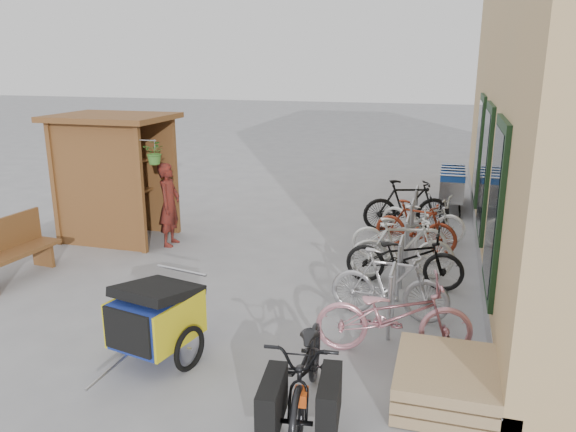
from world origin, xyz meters
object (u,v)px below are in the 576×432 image
(bike_4, at_px, (399,234))
(bike_5, at_px, (416,226))
(bench, at_px, (10,249))
(bike_1, at_px, (390,284))
(bike_7, at_px, (407,206))
(kiosk, at_px, (110,160))
(bike_6, at_px, (423,217))
(person_kiosk, at_px, (169,205))
(pallet_stack, at_px, (445,382))
(shopping_carts, at_px, (452,183))
(child_trailer, at_px, (156,316))
(bike_2, at_px, (404,257))
(cargo_bike, at_px, (308,370))
(bike_0, at_px, (394,315))
(bike_3, at_px, (402,248))

(bike_4, distance_m, bike_5, 0.54)
(bench, xyz_separation_m, bike_4, (5.82, 2.70, -0.07))
(bike_1, bearing_deg, bike_7, 5.88)
(kiosk, xyz_separation_m, bike_5, (5.67, 0.86, -1.09))
(bike_6, bearing_deg, person_kiosk, 126.26)
(bike_7, bearing_deg, pallet_stack, 170.76)
(kiosk, xyz_separation_m, person_kiosk, (1.22, -0.06, -0.77))
(shopping_carts, height_order, child_trailer, shopping_carts)
(bike_2, bearing_deg, bike_5, 0.66)
(bike_2, distance_m, bike_7, 2.97)
(cargo_bike, height_order, bike_7, bike_7)
(person_kiosk, xyz_separation_m, bike_4, (4.20, 0.45, -0.35))
(bench, height_order, bike_4, bench)
(bike_4, bearing_deg, pallet_stack, -178.42)
(shopping_carts, distance_m, bike_7, 2.40)
(kiosk, relative_size, person_kiosk, 1.59)
(pallet_stack, xyz_separation_m, bike_2, (-0.67, 2.97, 0.26))
(bike_5, bearing_deg, bike_0, -164.07)
(bench, xyz_separation_m, bike_0, (6.06, -0.70, -0.02))
(kiosk, distance_m, bench, 2.58)
(person_kiosk, xyz_separation_m, bike_3, (4.32, -0.53, -0.28))
(bike_5, bearing_deg, bike_7, 28.05)
(cargo_bike, bearing_deg, bike_1, 71.14)
(bike_1, xyz_separation_m, bike_6, (0.25, 3.71, -0.04))
(bike_5, relative_size, bike_7, 0.87)
(bike_3, distance_m, bike_6, 2.23)
(bike_6, bearing_deg, kiosk, 121.59)
(bench, bearing_deg, bike_1, 7.41)
(child_trailer, xyz_separation_m, bike_0, (2.61, 0.90, -0.06))
(kiosk, height_order, bike_2, kiosk)
(person_kiosk, height_order, bike_7, person_kiosk)
(bench, height_order, shopping_carts, shopping_carts)
(pallet_stack, bearing_deg, child_trailer, -179.14)
(shopping_carts, distance_m, person_kiosk, 6.68)
(bike_5, bearing_deg, bike_1, -166.98)
(cargo_bike, distance_m, bike_2, 3.64)
(cargo_bike, distance_m, bike_0, 1.62)
(bike_0, bearing_deg, shopping_carts, -14.43)
(kiosk, xyz_separation_m, bike_3, (5.54, -0.59, -1.05))
(kiosk, bearing_deg, bike_7, 20.83)
(shopping_carts, bearing_deg, bike_7, -111.14)
(bike_0, relative_size, bike_1, 1.14)
(pallet_stack, distance_m, bench, 6.86)
(bench, xyz_separation_m, bike_7, (5.81, 4.38, 0.03))
(bike_2, distance_m, bike_5, 1.76)
(bike_7, bearing_deg, child_trailer, 140.86)
(bike_4, bearing_deg, child_trailer, 141.26)
(kiosk, height_order, child_trailer, kiosk)
(child_trailer, relative_size, bike_1, 1.06)
(person_kiosk, height_order, bike_4, person_kiosk)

